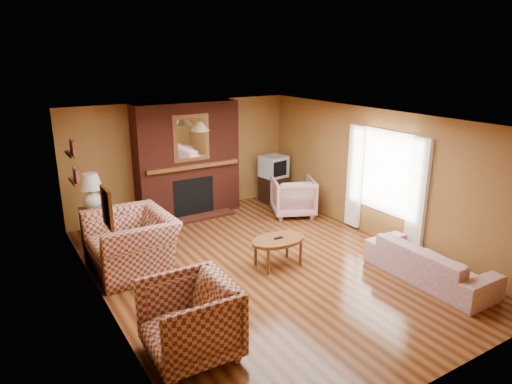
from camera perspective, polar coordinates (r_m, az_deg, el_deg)
floor at (r=7.58m, az=0.99°, el=-9.25°), size 6.50×6.50×0.00m
ceiling at (r=6.86m, az=1.09°, el=9.01°), size 6.50×6.50×0.00m
wall_back at (r=9.93m, az=-9.15°, el=4.28°), size 6.50×0.00×6.50m
wall_front at (r=4.92m, az=22.24°, el=-10.36°), size 6.50×0.00×6.50m
wall_left at (r=6.22m, az=-18.80°, el=-4.21°), size 0.00×6.50×6.50m
wall_right at (r=8.68m, az=15.08°, el=2.07°), size 0.00×6.50×6.50m
fireplace at (r=9.69m, az=-8.54°, el=3.89°), size 2.20×0.82×2.40m
window_right at (r=8.54m, az=15.78°, el=1.25°), size 0.10×1.85×2.00m
bookshelf at (r=7.90m, az=-21.94°, el=3.43°), size 0.09×0.55×0.71m
botanical_print at (r=5.84m, az=-18.12°, el=-1.89°), size 0.05×0.40×0.50m
pendant_light at (r=8.92m, az=-7.00°, el=8.17°), size 0.36×0.36×0.48m
plaid_loveseat at (r=7.58m, az=-15.33°, el=-6.13°), size 1.26×1.43×0.91m
plaid_armchair at (r=5.42m, az=-8.32°, el=-15.57°), size 1.03×1.00×0.91m
floral_sofa at (r=7.51m, az=20.86°, el=-8.26°), size 0.78×1.99×0.58m
floral_armchair at (r=9.80m, az=4.67°, el=-0.55°), size 1.15×1.16×0.81m
coffee_table at (r=7.44m, az=2.80°, el=-6.23°), size 0.95×0.59×0.50m
side_table at (r=8.85m, az=-19.47°, el=-4.02°), size 0.53×0.53×0.64m
table_lamp at (r=8.64m, az=-19.92°, el=0.29°), size 0.41×0.41×0.67m
tv_stand at (r=10.71m, az=2.18°, el=0.43°), size 0.55×0.50×0.59m
crt_tv at (r=10.56m, az=2.23°, el=3.22°), size 0.61×0.61×0.49m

